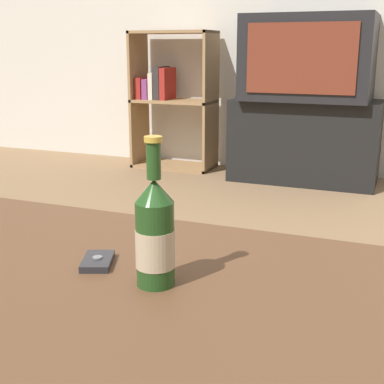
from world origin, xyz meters
name	(u,v)px	position (x,y,z in m)	size (l,w,h in m)	color
coffee_table	(131,312)	(0.00, 0.00, 0.39)	(1.31, 0.79, 0.44)	brown
tv_stand	(304,141)	(-0.17, 2.74, 0.27)	(0.95, 0.43, 0.54)	black
television	(309,58)	(-0.17, 2.73, 0.81)	(0.80, 0.55, 0.53)	black
bookshelf	(169,97)	(-1.18, 2.81, 0.52)	(0.60, 0.30, 0.99)	#99754C
beer_bottle	(155,234)	(0.04, 0.02, 0.54)	(0.07, 0.07, 0.28)	#1E4219
cell_phone	(98,261)	(-0.11, 0.06, 0.45)	(0.09, 0.11, 0.02)	#232328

